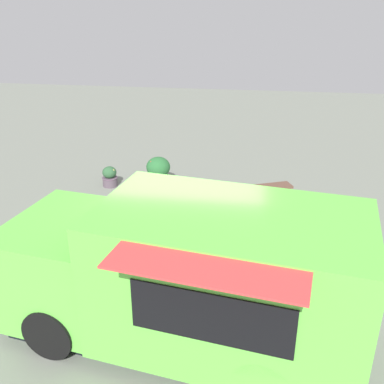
{
  "coord_description": "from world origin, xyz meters",
  "views": [
    {
      "loc": [
        -1.09,
        7.05,
        5.01
      ],
      "look_at": [
        0.35,
        -2.32,
        0.88
      ],
      "focal_mm": 41.57,
      "sensor_mm": 36.0,
      "label": 1
    }
  ],
  "objects_px": {
    "person_customer": "(314,231)",
    "planter_flowering_far": "(110,177)",
    "food_truck": "(187,280)",
    "plaza_bench": "(265,190)",
    "planter_flowering_near": "(158,171)"
  },
  "relations": [
    {
      "from": "planter_flowering_far",
      "to": "plaza_bench",
      "type": "bearing_deg",
      "value": 174.14
    },
    {
      "from": "person_customer",
      "to": "planter_flowering_near",
      "type": "bearing_deg",
      "value": -34.33
    },
    {
      "from": "planter_flowering_near",
      "to": "plaza_bench",
      "type": "xyz_separation_m",
      "value": [
        -3.05,
        0.66,
        -0.12
      ]
    },
    {
      "from": "planter_flowering_near",
      "to": "plaza_bench",
      "type": "height_order",
      "value": "planter_flowering_near"
    },
    {
      "from": "planter_flowering_far",
      "to": "planter_flowering_near",
      "type": "bearing_deg",
      "value": -171.54
    },
    {
      "from": "food_truck",
      "to": "person_customer",
      "type": "xyz_separation_m",
      "value": [
        -2.26,
        -3.31,
        -0.75
      ]
    },
    {
      "from": "food_truck",
      "to": "planter_flowering_far",
      "type": "height_order",
      "value": "food_truck"
    },
    {
      "from": "person_customer",
      "to": "planter_flowering_far",
      "type": "height_order",
      "value": "person_customer"
    },
    {
      "from": "planter_flowering_near",
      "to": "plaza_bench",
      "type": "relative_size",
      "value": 0.59
    },
    {
      "from": "food_truck",
      "to": "planter_flowering_far",
      "type": "relative_size",
      "value": 9.6
    },
    {
      "from": "person_customer",
      "to": "planter_flowering_near",
      "type": "distance_m",
      "value": 4.97
    },
    {
      "from": "food_truck",
      "to": "planter_flowering_far",
      "type": "xyz_separation_m",
      "value": [
        3.24,
        -5.91,
        -0.82
      ]
    },
    {
      "from": "planter_flowering_far",
      "to": "food_truck",
      "type": "bearing_deg",
      "value": 118.75
    },
    {
      "from": "food_truck",
      "to": "planter_flowering_near",
      "type": "distance_m",
      "value": 6.42
    },
    {
      "from": "food_truck",
      "to": "plaza_bench",
      "type": "relative_size",
      "value": 3.84
    }
  ]
}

